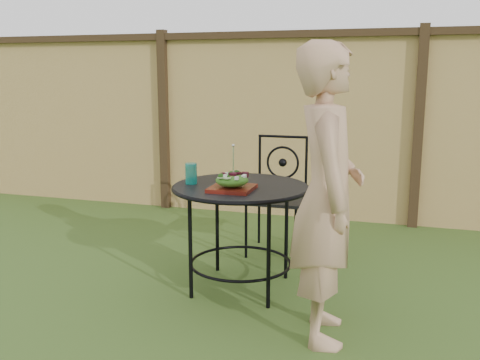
# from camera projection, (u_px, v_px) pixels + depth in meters

# --- Properties ---
(ground) EXTENTS (60.00, 60.00, 0.00)m
(ground) POSITION_uv_depth(u_px,v_px,m) (209.00, 298.00, 3.54)
(ground) COLOR #2B4C18
(ground) RESTS_ON ground
(fence) EXTENTS (8.00, 0.12, 1.90)m
(fence) POSITION_uv_depth(u_px,v_px,m) (283.00, 124.00, 5.41)
(fence) COLOR #E2BC6F
(fence) RESTS_ON ground
(patio_table) EXTENTS (0.92, 0.92, 0.72)m
(patio_table) POSITION_uv_depth(u_px,v_px,m) (241.00, 206.00, 3.59)
(patio_table) COLOR black
(patio_table) RESTS_ON ground
(patio_chair) EXTENTS (0.46, 0.46, 0.95)m
(patio_chair) POSITION_uv_depth(u_px,v_px,m) (278.00, 192.00, 4.39)
(patio_chair) COLOR black
(patio_chair) RESTS_ON ground
(diner) EXTENTS (0.51, 0.66, 1.63)m
(diner) POSITION_uv_depth(u_px,v_px,m) (327.00, 195.00, 2.88)
(diner) COLOR tan
(diner) RESTS_ON ground
(salad_plate) EXTENTS (0.27, 0.27, 0.02)m
(salad_plate) POSITION_uv_depth(u_px,v_px,m) (232.00, 188.00, 3.42)
(salad_plate) COLOR #410909
(salad_plate) RESTS_ON patio_table
(salad) EXTENTS (0.21, 0.21, 0.08)m
(salad) POSITION_uv_depth(u_px,v_px,m) (232.00, 180.00, 3.41)
(salad) COLOR #235614
(salad) RESTS_ON salad_plate
(fork) EXTENTS (0.01, 0.01, 0.18)m
(fork) POSITION_uv_depth(u_px,v_px,m) (233.00, 160.00, 3.38)
(fork) COLOR silver
(fork) RESTS_ON salad
(drinking_glass) EXTENTS (0.08, 0.08, 0.14)m
(drinking_glass) POSITION_uv_depth(u_px,v_px,m) (191.00, 174.00, 3.60)
(drinking_glass) COLOR #0B8174
(drinking_glass) RESTS_ON patio_table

